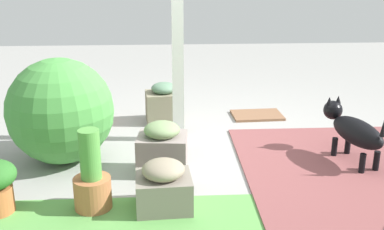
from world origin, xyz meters
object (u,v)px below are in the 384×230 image
stone_planter_far (164,186)px  terracotta_pot_tall (92,181)px  stone_planter_mid (162,149)px  porch_pillar (178,44)px  dog (353,130)px  stone_planter_nearest (164,104)px  round_shrub (60,111)px  doormat (257,115)px  terracotta_pot_spiky (91,96)px

stone_planter_far → terracotta_pot_tall: terracotta_pot_tall is taller
stone_planter_mid → stone_planter_far: 0.64m
porch_pillar → dog: porch_pillar is taller
porch_pillar → stone_planter_nearest: 1.02m
stone_planter_mid → dog: 1.77m
round_shrub → stone_planter_nearest: bearing=-131.4°
stone_planter_nearest → doormat: (-1.12, -0.11, -0.20)m
stone_planter_nearest → terracotta_pot_spiky: terracotta_pot_spiky is taller
porch_pillar → stone_planter_nearest: porch_pillar is taller
stone_planter_nearest → stone_planter_mid: stone_planter_mid is taller
stone_planter_nearest → porch_pillar: bearing=103.9°
stone_planter_mid → dog: (-1.77, -0.13, 0.10)m
stone_planter_mid → doormat: stone_planter_mid is taller
doormat → terracotta_pot_spiky: bearing=3.7°
stone_planter_nearest → round_shrub: size_ratio=0.48×
stone_planter_far → terracotta_pot_tall: bearing=-2.9°
dog → doormat: bearing=-65.5°
stone_planter_nearest → terracotta_pot_tall: bearing=74.8°
stone_planter_nearest → doormat: 1.15m
terracotta_pot_spiky → stone_planter_mid: bearing=120.8°
stone_planter_mid → round_shrub: 1.02m
terracotta_pot_spiky → porch_pillar: bearing=149.2°
terracotta_pot_tall → terracotta_pot_spiky: 2.02m
terracotta_pot_spiky → doormat: 1.99m
doormat → terracotta_pot_tall: bearing=51.7°
porch_pillar → doormat: bearing=-143.8°
terracotta_pot_tall → stone_planter_mid: bearing=-130.8°
stone_planter_nearest → stone_planter_mid: size_ratio=0.98×
terracotta_pot_tall → dog: (-2.30, -0.74, 0.09)m
round_shrub → terracotta_pot_tall: (-0.40, 0.93, -0.26)m
stone_planter_far → dog: 1.92m
terracotta_pot_tall → terracotta_pot_spiky: terracotta_pot_spiky is taller
dog → terracotta_pot_spiky: bearing=-25.8°
terracotta_pot_tall → dog: bearing=-162.1°
porch_pillar → stone_planter_far: porch_pillar is taller
porch_pillar → terracotta_pot_spiky: bearing=-30.8°
stone_planter_far → terracotta_pot_tall: (0.54, -0.03, 0.04)m
stone_planter_far → dog: (-1.75, -0.77, 0.14)m
stone_planter_mid → stone_planter_far: (-0.01, 0.64, -0.04)m
porch_pillar → stone_planter_far: size_ratio=4.64×
porch_pillar → round_shrub: (1.10, 0.48, -0.53)m
stone_planter_mid → stone_planter_far: size_ratio=1.08×
stone_planter_nearest → stone_planter_far: (0.00, 2.03, -0.03)m
round_shrub → terracotta_pot_spiky: 1.08m
porch_pillar → stone_planter_mid: 1.14m
round_shrub → terracotta_pot_tall: bearing=113.5°
dog → doormat: dog is taller
stone_planter_mid → terracotta_pot_spiky: 1.61m
porch_pillar → terracotta_pot_spiky: 1.34m
terracotta_pot_tall → doormat: 2.70m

